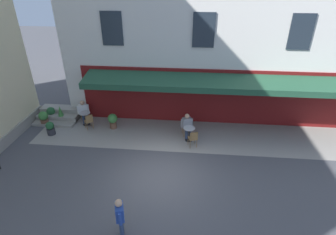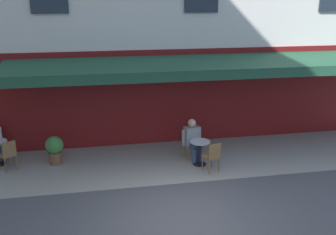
{
  "view_description": "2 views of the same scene",
  "coord_description": "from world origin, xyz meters",
  "px_view_note": "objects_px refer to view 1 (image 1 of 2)",
  "views": [
    {
      "loc": [
        -1.17,
        8.76,
        7.66
      ],
      "look_at": [
        -0.04,
        -3.32,
        1.07
      ],
      "focal_mm": 28.31,
      "sensor_mm": 36.0,
      "label": 1
    },
    {
      "loc": [
        1.73,
        7.43,
        4.86
      ],
      "look_at": [
        -0.31,
        -3.49,
        1.36
      ],
      "focal_mm": 41.32,
      "sensor_mm": 36.0,
      "label": 2
    }
  ],
  "objects_px": {
    "cafe_table_near_entrance": "(85,117)",
    "cafe_chair_wicker_corner_right": "(186,125)",
    "cafe_chair_wicker_under_awning": "(83,111)",
    "potted_plant_entrance_right": "(50,128)",
    "cafe_chair_wicker_kerbside": "(193,138)",
    "seated_patron_in_white": "(84,111)",
    "potted_plant_by_steps": "(44,118)",
    "potted_plant_mid_terrace": "(61,114)",
    "walking_pedestrian_in_blue": "(120,215)",
    "potted_plant_under_sign": "(113,120)",
    "cafe_table_mid_terrace": "(189,132)",
    "potted_plant_entrance_left": "(51,113)",
    "seated_companion_in_grey": "(187,125)",
    "cafe_chair_wicker_facing_street": "(89,120)"
  },
  "relations": [
    {
      "from": "walking_pedestrian_in_blue",
      "to": "potted_plant_under_sign",
      "type": "relative_size",
      "value": 1.78
    },
    {
      "from": "cafe_table_mid_terrace",
      "to": "potted_plant_entrance_left",
      "type": "distance_m",
      "value": 8.39
    },
    {
      "from": "cafe_chair_wicker_corner_right",
      "to": "seated_companion_in_grey",
      "type": "height_order",
      "value": "seated_companion_in_grey"
    },
    {
      "from": "cafe_chair_wicker_under_awning",
      "to": "cafe_table_near_entrance",
      "type": "bearing_deg",
      "value": 120.15
    },
    {
      "from": "potted_plant_entrance_right",
      "to": "cafe_chair_wicker_kerbside",
      "type": "bearing_deg",
      "value": 176.28
    },
    {
      "from": "walking_pedestrian_in_blue",
      "to": "potted_plant_by_steps",
      "type": "bearing_deg",
      "value": -47.42
    },
    {
      "from": "cafe_chair_wicker_kerbside",
      "to": "seated_patron_in_white",
      "type": "bearing_deg",
      "value": -17.98
    },
    {
      "from": "cafe_chair_wicker_under_awning",
      "to": "potted_plant_entrance_right",
      "type": "height_order",
      "value": "cafe_chair_wicker_under_awning"
    },
    {
      "from": "cafe_table_near_entrance",
      "to": "potted_plant_entrance_right",
      "type": "xyz_separation_m",
      "value": [
        1.49,
        1.21,
        -0.12
      ]
    },
    {
      "from": "cafe_table_near_entrance",
      "to": "cafe_chair_wicker_facing_street",
      "type": "distance_m",
      "value": 0.63
    },
    {
      "from": "potted_plant_entrance_left",
      "to": "cafe_chair_wicker_corner_right",
      "type": "bearing_deg",
      "value": 172.95
    },
    {
      "from": "seated_patron_in_white",
      "to": "cafe_chair_wicker_corner_right",
      "type": "bearing_deg",
      "value": 171.77
    },
    {
      "from": "cafe_chair_wicker_under_awning",
      "to": "potted_plant_under_sign",
      "type": "height_order",
      "value": "cafe_chair_wicker_under_awning"
    },
    {
      "from": "cafe_table_mid_terrace",
      "to": "potted_plant_under_sign",
      "type": "bearing_deg",
      "value": -11.39
    },
    {
      "from": "walking_pedestrian_in_blue",
      "to": "cafe_table_near_entrance",
      "type": "bearing_deg",
      "value": -61.17
    },
    {
      "from": "cafe_table_near_entrance",
      "to": "seated_companion_in_grey",
      "type": "bearing_deg",
      "value": 173.06
    },
    {
      "from": "cafe_chair_wicker_under_awning",
      "to": "potted_plant_by_steps",
      "type": "xyz_separation_m",
      "value": [
        2.04,
        0.79,
        -0.1
      ]
    },
    {
      "from": "cafe_table_near_entrance",
      "to": "potted_plant_entrance_right",
      "type": "relative_size",
      "value": 1.0
    },
    {
      "from": "cafe_chair_wicker_under_awning",
      "to": "potted_plant_entrance_left",
      "type": "xyz_separation_m",
      "value": [
        1.98,
        0.05,
        -0.14
      ]
    },
    {
      "from": "potted_plant_under_sign",
      "to": "potted_plant_entrance_right",
      "type": "height_order",
      "value": "potted_plant_under_sign"
    },
    {
      "from": "cafe_table_mid_terrace",
      "to": "potted_plant_by_steps",
      "type": "distance_m",
      "value": 8.35
    },
    {
      "from": "potted_plant_mid_terrace",
      "to": "potted_plant_under_sign",
      "type": "height_order",
      "value": "potted_plant_mid_terrace"
    },
    {
      "from": "cafe_chair_wicker_facing_street",
      "to": "walking_pedestrian_in_blue",
      "type": "relative_size",
      "value": 0.58
    },
    {
      "from": "cafe_chair_wicker_under_awning",
      "to": "potted_plant_mid_terrace",
      "type": "bearing_deg",
      "value": 14.7
    },
    {
      "from": "cafe_chair_wicker_under_awning",
      "to": "potted_plant_entrance_right",
      "type": "distance_m",
      "value": 2.12
    },
    {
      "from": "potted_plant_under_sign",
      "to": "cafe_table_mid_terrace",
      "type": "bearing_deg",
      "value": 168.61
    },
    {
      "from": "cafe_table_near_entrance",
      "to": "potted_plant_by_steps",
      "type": "distance_m",
      "value": 2.37
    },
    {
      "from": "cafe_chair_wicker_kerbside",
      "to": "potted_plant_mid_terrace",
      "type": "distance_m",
      "value": 7.94
    },
    {
      "from": "potted_plant_mid_terrace",
      "to": "seated_patron_in_white",
      "type": "bearing_deg",
      "value": -174.1
    },
    {
      "from": "cafe_chair_wicker_under_awning",
      "to": "walking_pedestrian_in_blue",
      "type": "xyz_separation_m",
      "value": [
        -4.18,
        7.57,
        0.36
      ]
    },
    {
      "from": "cafe_chair_wicker_under_awning",
      "to": "seated_companion_in_grey",
      "type": "relative_size",
      "value": 0.7
    },
    {
      "from": "potted_plant_by_steps",
      "to": "seated_companion_in_grey",
      "type": "bearing_deg",
      "value": 176.76
    },
    {
      "from": "cafe_chair_wicker_facing_street",
      "to": "cafe_table_mid_terrace",
      "type": "distance_m",
      "value": 5.57
    },
    {
      "from": "cafe_chair_wicker_corner_right",
      "to": "potted_plant_under_sign",
      "type": "height_order",
      "value": "cafe_chair_wicker_corner_right"
    },
    {
      "from": "cafe_table_mid_terrace",
      "to": "cafe_chair_wicker_kerbside",
      "type": "bearing_deg",
      "value": 109.27
    },
    {
      "from": "cafe_table_near_entrance",
      "to": "cafe_chair_wicker_corner_right",
      "type": "xyz_separation_m",
      "value": [
        -5.75,
        0.5,
        0.06
      ]
    },
    {
      "from": "cafe_table_mid_terrace",
      "to": "potted_plant_by_steps",
      "type": "height_order",
      "value": "potted_plant_by_steps"
    },
    {
      "from": "cafe_table_mid_terrace",
      "to": "potted_plant_under_sign",
      "type": "xyz_separation_m",
      "value": [
        4.27,
        -0.86,
        0.01
      ]
    },
    {
      "from": "potted_plant_entrance_right",
      "to": "seated_companion_in_grey",
      "type": "bearing_deg",
      "value": -176.11
    },
    {
      "from": "walking_pedestrian_in_blue",
      "to": "potted_plant_under_sign",
      "type": "bearing_deg",
      "value": -72.07
    },
    {
      "from": "cafe_chair_wicker_facing_street",
      "to": "cafe_chair_wicker_under_awning",
      "type": "relative_size",
      "value": 1.0
    },
    {
      "from": "potted_plant_by_steps",
      "to": "walking_pedestrian_in_blue",
      "type": "bearing_deg",
      "value": 132.58
    },
    {
      "from": "seated_patron_in_white",
      "to": "potted_plant_entrance_left",
      "type": "xyz_separation_m",
      "value": [
        2.09,
        -0.13,
        -0.29
      ]
    },
    {
      "from": "potted_plant_mid_terrace",
      "to": "cafe_chair_wicker_facing_street",
      "type": "bearing_deg",
      "value": 160.11
    },
    {
      "from": "seated_companion_in_grey",
      "to": "potted_plant_by_steps",
      "type": "height_order",
      "value": "seated_companion_in_grey"
    },
    {
      "from": "potted_plant_by_steps",
      "to": "potted_plant_mid_terrace",
      "type": "bearing_deg",
      "value": -149.89
    },
    {
      "from": "cafe_chair_wicker_facing_street",
      "to": "potted_plant_mid_terrace",
      "type": "relative_size",
      "value": 0.9
    },
    {
      "from": "cafe_chair_wicker_facing_street",
      "to": "cafe_chair_wicker_corner_right",
      "type": "height_order",
      "value": "same"
    },
    {
      "from": "seated_patron_in_white",
      "to": "potted_plant_by_steps",
      "type": "height_order",
      "value": "seated_patron_in_white"
    },
    {
      "from": "cafe_chair_wicker_under_awning",
      "to": "seated_companion_in_grey",
      "type": "xyz_separation_m",
      "value": [
        -6.14,
        1.25,
        0.15
      ]
    }
  ]
}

